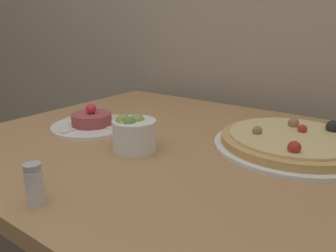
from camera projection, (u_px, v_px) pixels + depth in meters
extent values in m
cube|color=#AD7F51|center=(179.00, 149.00, 0.83)|extent=(1.06, 0.88, 0.03)
cylinder|color=#AD7F51|center=(140.00, 182.00, 1.51)|extent=(0.06, 0.06, 0.75)
cylinder|color=white|center=(291.00, 146.00, 0.79)|extent=(0.37, 0.37, 0.01)
cylinder|color=tan|center=(292.00, 140.00, 0.78)|extent=(0.33, 0.33, 0.02)
cylinder|color=#E0C684|center=(292.00, 136.00, 0.78)|extent=(0.29, 0.29, 0.01)
sphere|color=black|center=(333.00, 127.00, 0.80)|extent=(0.03, 0.03, 0.03)
sphere|color=#997047|center=(294.00, 123.00, 0.84)|extent=(0.03, 0.03, 0.03)
sphere|color=#B22D23|center=(302.00, 129.00, 0.80)|extent=(0.02, 0.02, 0.02)
sphere|color=#997047|center=(257.00, 131.00, 0.79)|extent=(0.02, 0.02, 0.02)
sphere|color=#B22D23|center=(294.00, 147.00, 0.67)|extent=(0.03, 0.03, 0.03)
cylinder|color=white|center=(92.00, 126.00, 0.94)|extent=(0.23, 0.23, 0.01)
cylinder|color=#A84747|center=(92.00, 119.00, 0.93)|extent=(0.11, 0.11, 0.03)
sphere|color=#E0384C|center=(91.00, 108.00, 0.92)|extent=(0.03, 0.03, 0.03)
cube|color=white|center=(113.00, 129.00, 0.89)|extent=(0.04, 0.02, 0.01)
cube|color=white|center=(113.00, 117.00, 1.00)|extent=(0.02, 0.04, 0.01)
cube|color=white|center=(73.00, 119.00, 0.99)|extent=(0.04, 0.02, 0.01)
cube|color=white|center=(67.00, 131.00, 0.87)|extent=(0.02, 0.04, 0.01)
cylinder|color=white|center=(134.00, 135.00, 0.77)|extent=(0.10, 0.10, 0.07)
sphere|color=#668E42|center=(124.00, 124.00, 0.75)|extent=(0.03, 0.03, 0.03)
sphere|color=#B7BC70|center=(124.00, 126.00, 0.74)|extent=(0.03, 0.03, 0.03)
sphere|color=#B7BC70|center=(133.00, 121.00, 0.77)|extent=(0.03, 0.03, 0.03)
sphere|color=#8EA34C|center=(123.00, 123.00, 0.76)|extent=(0.04, 0.04, 0.04)
sphere|color=#668E42|center=(128.00, 124.00, 0.74)|extent=(0.04, 0.04, 0.04)
sphere|color=#8EA34C|center=(137.00, 122.00, 0.76)|extent=(0.04, 0.04, 0.04)
cylinder|color=silver|center=(35.00, 187.00, 0.54)|extent=(0.03, 0.03, 0.06)
cylinder|color=#B2B2B7|center=(32.00, 167.00, 0.53)|extent=(0.03, 0.03, 0.01)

